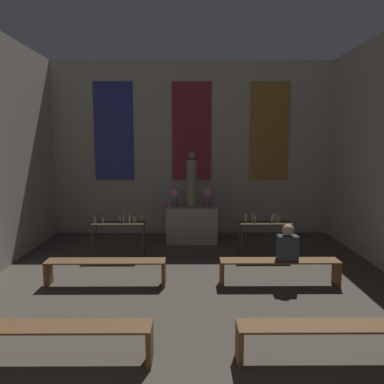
{
  "coord_description": "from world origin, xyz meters",
  "views": [
    {
      "loc": [
        -0.06,
        0.08,
        2.6
      ],
      "look_at": [
        0.0,
        8.84,
        1.42
      ],
      "focal_mm": 35.0,
      "sensor_mm": 36.0,
      "label": 1
    }
  ],
  "objects_px": {
    "pew_second_right": "(329,334)",
    "pew_back_left": "(106,267)",
    "person_seated": "(288,244)",
    "pew_back_right": "(279,266)",
    "altar": "(192,224)",
    "flower_vase_left": "(175,195)",
    "statue": "(192,181)",
    "pew_second_left": "(60,335)",
    "candle_rack_right": "(265,228)",
    "flower_vase_right": "(208,195)",
    "candle_rack_left": "(119,228)"
  },
  "relations": [
    {
      "from": "pew_second_right",
      "to": "pew_back_left",
      "type": "distance_m",
      "value": 3.99
    },
    {
      "from": "pew_second_right",
      "to": "person_seated",
      "type": "height_order",
      "value": "person_seated"
    },
    {
      "from": "person_seated",
      "to": "pew_back_right",
      "type": "bearing_deg",
      "value": -180.0
    },
    {
      "from": "person_seated",
      "to": "altar",
      "type": "bearing_deg",
      "value": 119.87
    },
    {
      "from": "flower_vase_left",
      "to": "pew_back_right",
      "type": "bearing_deg",
      "value": -56.15
    },
    {
      "from": "flower_vase_left",
      "to": "pew_back_left",
      "type": "height_order",
      "value": "flower_vase_left"
    },
    {
      "from": "statue",
      "to": "flower_vase_left",
      "type": "xyz_separation_m",
      "value": [
        -0.42,
        0.0,
        -0.35
      ]
    },
    {
      "from": "flower_vase_left",
      "to": "pew_back_right",
      "type": "relative_size",
      "value": 0.24
    },
    {
      "from": "statue",
      "to": "pew_back_right",
      "type": "xyz_separation_m",
      "value": [
        1.58,
        -2.99,
        -1.25
      ]
    },
    {
      "from": "pew_back_left",
      "to": "pew_back_right",
      "type": "relative_size",
      "value": 1.0
    },
    {
      "from": "pew_second_left",
      "to": "person_seated",
      "type": "height_order",
      "value": "person_seated"
    },
    {
      "from": "pew_second_left",
      "to": "pew_back_left",
      "type": "relative_size",
      "value": 1.0
    },
    {
      "from": "pew_back_left",
      "to": "pew_second_left",
      "type": "bearing_deg",
      "value": -90.0
    },
    {
      "from": "flower_vase_left",
      "to": "pew_back_left",
      "type": "relative_size",
      "value": 0.24
    },
    {
      "from": "candle_rack_right",
      "to": "pew_back_left",
      "type": "xyz_separation_m",
      "value": [
        -3.23,
        -1.69,
        -0.33
      ]
    },
    {
      "from": "flower_vase_left",
      "to": "pew_back_right",
      "type": "xyz_separation_m",
      "value": [
        2.01,
        -2.99,
        -0.89
      ]
    },
    {
      "from": "pew_back_right",
      "to": "flower_vase_right",
      "type": "bearing_deg",
      "value": 111.19
    },
    {
      "from": "flower_vase_left",
      "to": "pew_second_left",
      "type": "relative_size",
      "value": 0.24
    },
    {
      "from": "candle_rack_right",
      "to": "pew_back_left",
      "type": "relative_size",
      "value": 0.54
    },
    {
      "from": "pew_second_right",
      "to": "pew_back_right",
      "type": "xyz_separation_m",
      "value": [
        0.0,
        2.43,
        0.0
      ]
    },
    {
      "from": "altar",
      "to": "flower_vase_right",
      "type": "height_order",
      "value": "flower_vase_right"
    },
    {
      "from": "flower_vase_left",
      "to": "candle_rack_left",
      "type": "relative_size",
      "value": 0.44
    },
    {
      "from": "altar",
      "to": "person_seated",
      "type": "bearing_deg",
      "value": -60.13
    },
    {
      "from": "pew_second_right",
      "to": "statue",
      "type": "bearing_deg",
      "value": 106.28
    },
    {
      "from": "flower_vase_left",
      "to": "person_seated",
      "type": "height_order",
      "value": "flower_vase_left"
    },
    {
      "from": "statue",
      "to": "pew_second_right",
      "type": "distance_m",
      "value": 5.78
    },
    {
      "from": "flower_vase_right",
      "to": "candle_rack_left",
      "type": "height_order",
      "value": "flower_vase_right"
    },
    {
      "from": "pew_back_left",
      "to": "person_seated",
      "type": "relative_size",
      "value": 3.25
    },
    {
      "from": "altar",
      "to": "flower_vase_right",
      "type": "bearing_deg",
      "value": 0.0
    },
    {
      "from": "pew_second_right",
      "to": "pew_back_left",
      "type": "relative_size",
      "value": 1.0
    },
    {
      "from": "pew_back_left",
      "to": "person_seated",
      "type": "distance_m",
      "value": 3.33
    },
    {
      "from": "pew_back_right",
      "to": "person_seated",
      "type": "height_order",
      "value": "person_seated"
    },
    {
      "from": "candle_rack_right",
      "to": "pew_back_left",
      "type": "bearing_deg",
      "value": -152.47
    },
    {
      "from": "statue",
      "to": "pew_back_right",
      "type": "relative_size",
      "value": 0.65
    },
    {
      "from": "flower_vase_right",
      "to": "altar",
      "type": "bearing_deg",
      "value": 180.0
    },
    {
      "from": "pew_back_left",
      "to": "pew_back_right",
      "type": "xyz_separation_m",
      "value": [
        3.17,
        0.0,
        0.0
      ]
    },
    {
      "from": "altar",
      "to": "candle_rack_left",
      "type": "height_order",
      "value": "candle_rack_left"
    },
    {
      "from": "candle_rack_right",
      "to": "pew_second_left",
      "type": "relative_size",
      "value": 0.54
    },
    {
      "from": "pew_second_right",
      "to": "pew_back_left",
      "type": "height_order",
      "value": "same"
    },
    {
      "from": "flower_vase_left",
      "to": "pew_second_right",
      "type": "bearing_deg",
      "value": -69.69
    },
    {
      "from": "pew_second_right",
      "to": "pew_second_left",
      "type": "bearing_deg",
      "value": 180.0
    },
    {
      "from": "flower_vase_right",
      "to": "pew_back_right",
      "type": "height_order",
      "value": "flower_vase_right"
    },
    {
      "from": "altar",
      "to": "pew_back_left",
      "type": "relative_size",
      "value": 0.6
    },
    {
      "from": "candle_rack_left",
      "to": "pew_back_right",
      "type": "distance_m",
      "value": 3.66
    },
    {
      "from": "flower_vase_right",
      "to": "candle_rack_right",
      "type": "bearing_deg",
      "value": -46.73
    },
    {
      "from": "pew_back_right",
      "to": "flower_vase_left",
      "type": "bearing_deg",
      "value": 123.85
    },
    {
      "from": "statue",
      "to": "pew_back_right",
      "type": "bearing_deg",
      "value": -62.11
    },
    {
      "from": "pew_second_right",
      "to": "pew_back_right",
      "type": "bearing_deg",
      "value": 90.0
    },
    {
      "from": "pew_second_left",
      "to": "person_seated",
      "type": "relative_size",
      "value": 3.25
    },
    {
      "from": "flower_vase_right",
      "to": "pew_back_left",
      "type": "bearing_deg",
      "value": -123.85
    }
  ]
}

